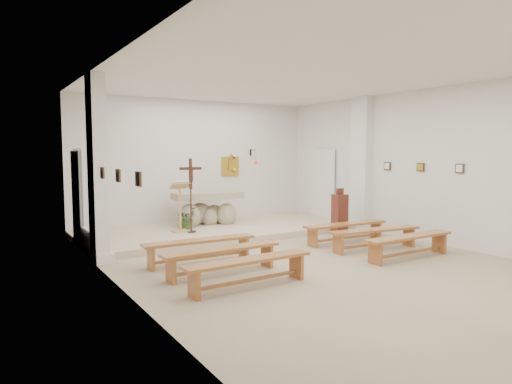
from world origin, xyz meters
TOP-DOWN VIEW (x-y plane):
  - ground at (0.00, 0.00)m, footprint 7.00×10.00m
  - wall_left at (-3.49, 0.00)m, footprint 0.02×10.00m
  - wall_right at (3.49, 0.00)m, footprint 0.02×10.00m
  - wall_back at (0.00, 4.99)m, footprint 7.00×0.02m
  - ceiling at (0.00, 0.00)m, footprint 7.00×10.00m
  - sanctuary_platform at (0.00, 3.50)m, footprint 6.98×3.00m
  - pilaster_left at (-3.37, 2.00)m, footprint 0.26×0.55m
  - pilaster_right at (3.37, 2.00)m, footprint 0.26×0.55m
  - gold_wall_relief at (1.05, 4.96)m, footprint 0.55×0.04m
  - sanctuary_lamp at (1.75, 4.71)m, footprint 0.11×0.36m
  - station_frame_left_front at (-3.47, -0.80)m, footprint 0.03×0.20m
  - station_frame_left_mid at (-3.47, 0.20)m, footprint 0.03×0.20m
  - station_frame_left_rear at (-3.47, 1.20)m, footprint 0.03×0.20m
  - station_frame_right_front at (3.47, -0.80)m, footprint 0.03×0.20m
  - station_frame_right_mid at (3.47, 0.20)m, footprint 0.03×0.20m
  - station_frame_right_rear at (3.47, 1.20)m, footprint 0.03×0.20m
  - radiator_left at (-3.43, 2.70)m, footprint 0.10×0.85m
  - radiator_right at (3.43, 2.70)m, footprint 0.10×0.85m
  - altar at (-0.12, 4.12)m, footprint 1.89×0.91m
  - lectern at (-1.17, 3.38)m, footprint 0.47×0.40m
  - crucifix_stand at (-0.96, 3.23)m, footprint 0.53×0.23m
  - potted_plant at (-0.86, 3.74)m, footprint 0.64×0.63m
  - donation_pedestal at (2.46, 1.81)m, footprint 0.34×0.34m
  - bench_left_front at (-1.82, 0.88)m, footprint 2.16×0.42m
  - bench_right_front at (1.82, 0.88)m, footprint 2.16×0.44m
  - bench_left_second at (-1.82, -0.01)m, footprint 2.16×0.41m
  - bench_right_second at (1.82, -0.01)m, footprint 2.18×0.61m
  - bench_left_third at (-1.82, -0.90)m, footprint 2.16×0.42m
  - bench_right_third at (1.82, -0.90)m, footprint 2.15×0.36m

SIDE VIEW (x-z plane):
  - ground at x=0.00m, z-range 0.00..0.00m
  - sanctuary_platform at x=0.00m, z-range 0.00..0.15m
  - radiator_left at x=-3.43m, z-range 0.01..0.53m
  - radiator_right at x=3.43m, z-range 0.01..0.53m
  - bench_left_front at x=-1.82m, z-range 0.11..0.57m
  - bench_right_front at x=1.82m, z-range 0.11..0.57m
  - bench_left_second at x=-1.82m, z-range 0.11..0.57m
  - bench_right_second at x=1.82m, z-range 0.11..0.57m
  - bench_left_third at x=-1.82m, z-range 0.11..0.57m
  - bench_right_third at x=1.82m, z-range 0.11..0.57m
  - potted_plant at x=-0.86m, z-range 0.15..0.69m
  - altar at x=-0.12m, z-range 0.04..0.98m
  - donation_pedestal at x=2.46m, z-range -0.07..1.09m
  - lectern at x=-1.17m, z-range 0.14..1.38m
  - crucifix_stand at x=-0.96m, z-range 0.29..2.05m
  - gold_wall_relief at x=1.05m, z-range 1.38..1.92m
  - station_frame_left_front at x=-3.47m, z-range 1.62..1.82m
  - station_frame_left_mid at x=-3.47m, z-range 1.62..1.82m
  - station_frame_left_rear at x=-3.47m, z-range 1.62..1.82m
  - station_frame_right_front at x=3.47m, z-range 1.62..1.82m
  - station_frame_right_mid at x=3.47m, z-range 1.62..1.82m
  - station_frame_right_rear at x=3.47m, z-range 1.62..1.82m
  - wall_left at x=-3.49m, z-range 0.00..3.50m
  - wall_right at x=3.49m, z-range 0.00..3.50m
  - wall_back at x=0.00m, z-range 0.00..3.50m
  - pilaster_left at x=-3.37m, z-range 0.00..3.50m
  - pilaster_right at x=3.37m, z-range 0.00..3.50m
  - sanctuary_lamp at x=1.75m, z-range 1.59..2.03m
  - ceiling at x=0.00m, z-range 3.48..3.50m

